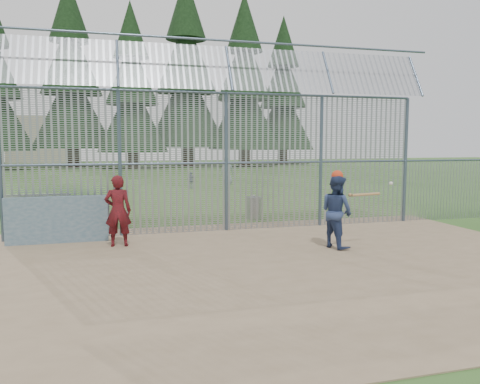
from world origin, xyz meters
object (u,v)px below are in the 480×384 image
object	(u,v)px
bleacher	(26,204)
trash_can	(254,208)
batter	(337,212)
dugout_wall	(57,220)
onlooker	(118,211)

from	to	relation	value
bleacher	trash_can	bearing A→B (deg)	-20.03
bleacher	batter	bearing A→B (deg)	-42.63
dugout_wall	trash_can	xyz separation A→B (m)	(6.02, 2.46, -0.24)
dugout_wall	trash_can	distance (m)	6.50
onlooker	trash_can	size ratio (longest dim) A/B	2.16
bleacher	onlooker	bearing A→B (deg)	-62.82
dugout_wall	batter	distance (m)	7.06
trash_can	bleacher	bearing A→B (deg)	159.97
batter	onlooker	distance (m)	5.39
batter	dugout_wall	bearing A→B (deg)	53.56
dugout_wall	batter	xyz separation A→B (m)	(6.65, -2.35, 0.29)
dugout_wall	onlooker	distance (m)	1.71
dugout_wall	trash_can	world-z (taller)	dugout_wall
dugout_wall	onlooker	bearing A→B (deg)	-27.57
dugout_wall	onlooker	size ratio (longest dim) A/B	1.41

